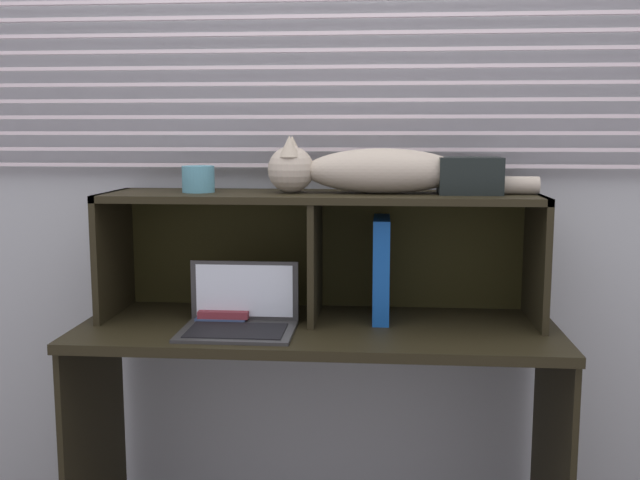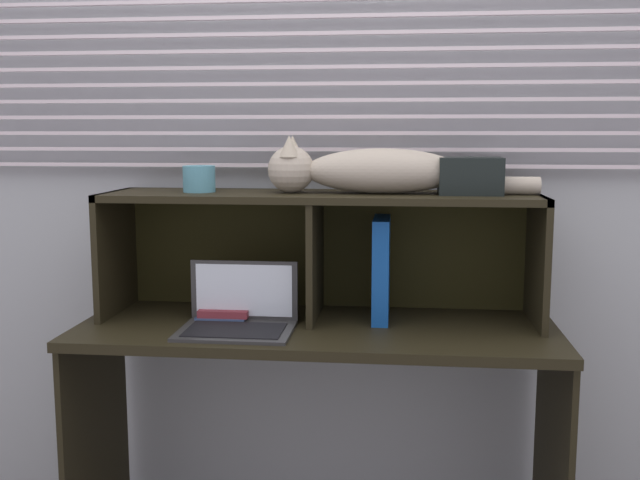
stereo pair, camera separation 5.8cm
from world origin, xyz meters
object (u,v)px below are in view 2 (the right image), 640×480
(book_stack, at_px, (230,308))
(small_basket, at_px, (199,179))
(storage_box, at_px, (470,176))
(cat, at_px, (366,171))
(laptop, at_px, (238,317))
(binder_upright, at_px, (381,269))

(book_stack, distance_m, small_basket, 0.43)
(storage_box, bearing_deg, cat, -180.00)
(laptop, bearing_deg, small_basket, 132.45)
(book_stack, xyz_separation_m, storage_box, (0.75, -0.00, 0.43))
(cat, xyz_separation_m, storage_box, (0.31, 0.00, -0.01))
(cat, bearing_deg, binder_upright, 0.00)
(book_stack, xyz_separation_m, small_basket, (-0.09, -0.00, 0.42))
(binder_upright, height_order, storage_box, storage_box)
(small_basket, bearing_deg, laptop, -47.55)
(small_basket, distance_m, storage_box, 0.84)
(cat, bearing_deg, laptop, -154.83)
(binder_upright, xyz_separation_m, storage_box, (0.26, 0.00, 0.29))
(small_basket, bearing_deg, storage_box, 0.00)
(book_stack, bearing_deg, cat, -0.48)
(cat, relative_size, small_basket, 8.15)
(book_stack, distance_m, storage_box, 0.86)
(cat, relative_size, book_stack, 3.20)
(cat, distance_m, small_basket, 0.53)
(laptop, relative_size, book_stack, 1.29)
(cat, relative_size, storage_box, 4.39)
(cat, xyz_separation_m, binder_upright, (0.05, 0.00, -0.30))
(cat, relative_size, binder_upright, 2.58)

